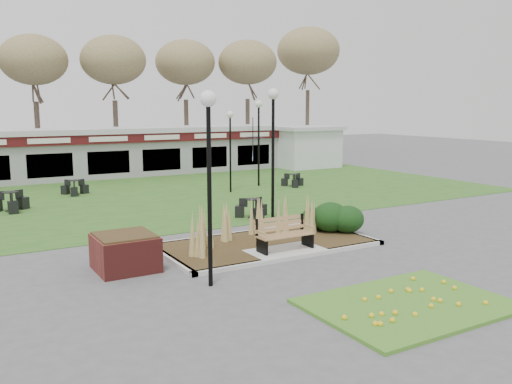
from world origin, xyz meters
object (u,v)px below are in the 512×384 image
park_bench (284,233)px  bistro_set_c (253,211)px  lamp_post_near_left (273,125)px  lamp_post_near_right (209,145)px  food_pavilion (102,152)px  bistro_set_a (11,205)px  lamp_post_mid_right (259,124)px  brick_planter (125,252)px  patio_umbrella (253,148)px  bistro_set_b (75,190)px  service_hut (306,146)px  lamp_post_far_right (230,133)px  bistro_set_d (293,182)px

park_bench → bistro_set_c: bearing=69.8°
lamp_post_near_left → lamp_post_near_right: size_ratio=1.06×
food_pavilion → bistro_set_a: bearing=-124.0°
lamp_post_mid_right → park_bench: bearing=-117.6°
brick_planter → patio_umbrella: bearing=51.2°
park_bench → lamp_post_near_right: bearing=-153.6°
lamp_post_mid_right → bistro_set_b: lamp_post_mid_right is taller
brick_planter → patio_umbrella: size_ratio=0.63×
bistro_set_b → patio_umbrella: 12.89m
patio_umbrella → food_pavilion: bearing=168.0°
park_bench → bistro_set_b: bearing=102.0°
service_hut → food_pavilion: bearing=171.7°
bistro_set_b → bistro_set_c: bearing=-62.5°
brick_planter → lamp_post_far_right: size_ratio=0.38×
service_hut → lamp_post_near_right: lamp_post_near_right is taller
lamp_post_mid_right → bistro_set_d: size_ratio=3.72×
lamp_post_near_left → lamp_post_mid_right: size_ratio=1.08×
lamp_post_far_right → bistro_set_c: bearing=-109.9°
food_pavilion → service_hut: (13.50, -1.96, -0.03)m
bistro_set_c → service_hut: bearing=47.9°
lamp_post_near_right → patio_umbrella: bearing=57.4°
lamp_post_far_right → bistro_set_c: 6.79m
lamp_post_mid_right → bistro_set_c: 8.79m
park_bench → brick_planter: 4.47m
food_pavilion → bistro_set_b: (-2.92, -6.02, -1.23)m
service_hut → bistro_set_b: bearing=-166.1°
service_hut → lamp_post_mid_right: size_ratio=0.98×
lamp_post_mid_right → bistro_set_b: size_ratio=3.56×
lamp_post_mid_right → lamp_post_near_right: bearing=-124.7°
lamp_post_near_right → lamp_post_mid_right: bearing=55.3°
lamp_post_near_right → bistro_set_b: (0.13, 15.21, -3.07)m
park_bench → lamp_post_near_left: 5.59m
park_bench → bistro_set_d: park_bench is taller
brick_planter → food_pavilion: 19.49m
service_hut → lamp_post_near_left: lamp_post_near_left is taller
service_hut → bistro_set_b: (-16.42, -4.05, -1.20)m
food_pavilion → lamp_post_near_right: 21.52m
lamp_post_far_right → bistro_set_d: bearing=0.6°
service_hut → bistro_set_a: size_ratio=2.96×
bistro_set_a → lamp_post_far_right: bearing=-0.7°
brick_planter → patio_umbrella: (13.66, 17.00, 1.03)m
lamp_post_near_left → service_hut: bearing=50.4°
patio_umbrella → bistro_set_b: bearing=-161.6°
patio_umbrella → bistro_set_a: bearing=-155.4°
lamp_post_near_left → bistro_set_d: 9.03m
park_bench → lamp_post_near_left: lamp_post_near_left is taller
lamp_post_near_left → bistro_set_a: lamp_post_near_left is taller
brick_planter → lamp_post_near_left: 8.09m
service_hut → park_bench: bearing=-127.3°
park_bench → brick_planter: size_ratio=1.13×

